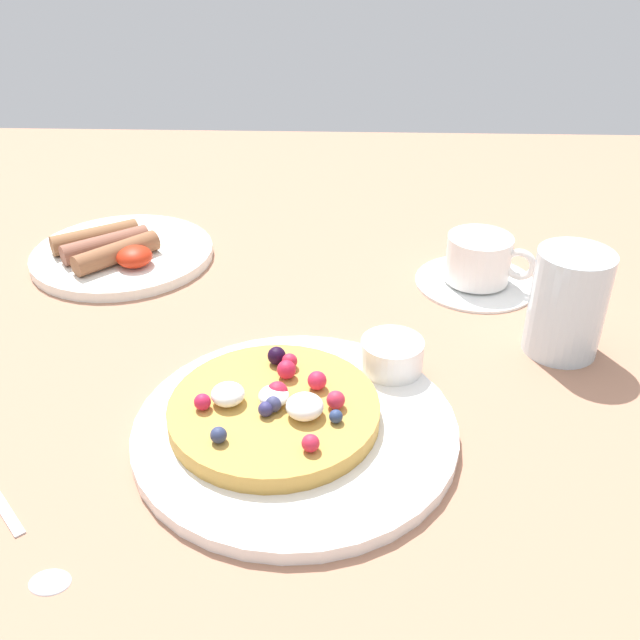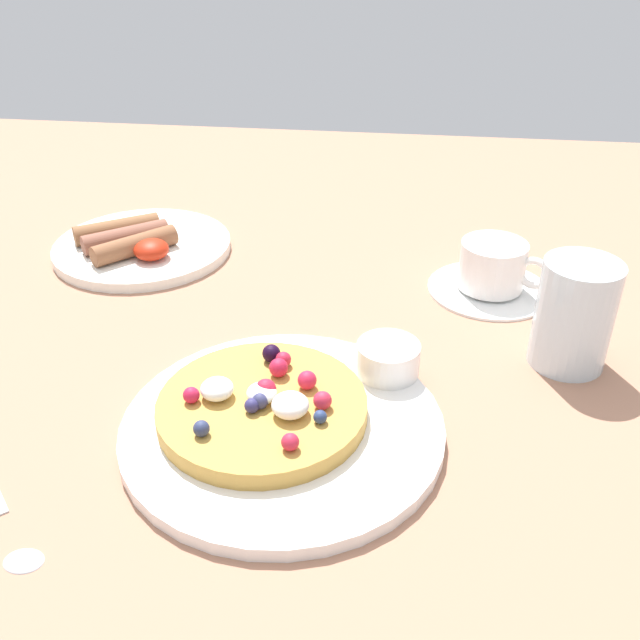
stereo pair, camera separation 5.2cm
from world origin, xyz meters
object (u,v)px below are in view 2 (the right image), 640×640
at_px(pancake_plate, 283,427).
at_px(teaspoon, 7,521).
at_px(syrup_ramekin, 388,358).
at_px(coffee_cup, 494,265).
at_px(coffee_saucer, 489,288).
at_px(water_glass, 574,315).
at_px(breakfast_plate, 143,247).

distance_m(pancake_plate, teaspoon, 0.22).
relative_size(syrup_ramekin, teaspoon, 0.45).
bearing_deg(coffee_cup, teaspoon, -133.22).
xyz_separation_m(syrup_ramekin, coffee_cup, (0.11, 0.19, 0.01)).
bearing_deg(syrup_ramekin, teaspoon, -142.09).
xyz_separation_m(pancake_plate, coffee_saucer, (0.19, 0.28, -0.00)).
bearing_deg(syrup_ramekin, coffee_saucer, 60.79).
height_order(pancake_plate, water_glass, water_glass).
distance_m(breakfast_plate, coffee_saucer, 0.43).
bearing_deg(breakfast_plate, pancake_plate, -53.80).
xyz_separation_m(breakfast_plate, coffee_cup, (0.43, -0.05, 0.03)).
xyz_separation_m(breakfast_plate, teaspoon, (0.06, -0.45, -0.00)).
distance_m(syrup_ramekin, breakfast_plate, 0.40).
relative_size(pancake_plate, teaspoon, 2.10).
bearing_deg(coffee_saucer, syrup_ramekin, -119.21).
bearing_deg(teaspoon, syrup_ramekin, 37.91).
xyz_separation_m(pancake_plate, coffee_cup, (0.19, 0.28, 0.03)).
distance_m(breakfast_plate, coffee_cup, 0.43).
xyz_separation_m(pancake_plate, water_glass, (0.25, 0.14, 0.05)).
bearing_deg(teaspoon, coffee_cup, 46.78).
relative_size(pancake_plate, coffee_saucer, 1.95).
height_order(pancake_plate, teaspoon, pancake_plate).
relative_size(pancake_plate, breakfast_plate, 1.23).
bearing_deg(coffee_saucer, water_glass, -65.14).
distance_m(pancake_plate, breakfast_plate, 0.40).
bearing_deg(coffee_cup, coffee_saucer, 155.09).
bearing_deg(coffee_saucer, coffee_cup, -24.91).
distance_m(coffee_cup, teaspoon, 0.55).
distance_m(syrup_ramekin, water_glass, 0.18).
bearing_deg(coffee_cup, syrup_ramekin, -119.64).
height_order(syrup_ramekin, coffee_saucer, syrup_ramekin).
bearing_deg(pancake_plate, coffee_saucer, 55.18).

